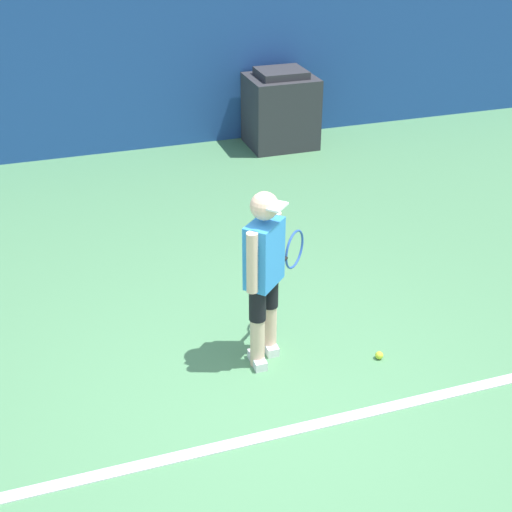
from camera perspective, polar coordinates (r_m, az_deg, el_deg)
ground_plane at (r=5.66m, az=0.88°, el=-11.34°), size 24.00×24.00×0.00m
back_wall at (r=10.28m, az=-10.14°, el=15.14°), size 24.00×0.10×2.55m
court_baseline at (r=5.37m, az=2.31°, el=-13.89°), size 21.60×0.10×0.01m
tennis_player at (r=5.63m, az=0.72°, el=-1.19°), size 0.74×0.72×1.51m
tennis_ball at (r=6.12m, az=9.83°, el=-7.83°), size 0.07×0.07×0.07m
covered_chair at (r=10.48m, az=1.98°, el=11.62°), size 0.95×0.82×1.11m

